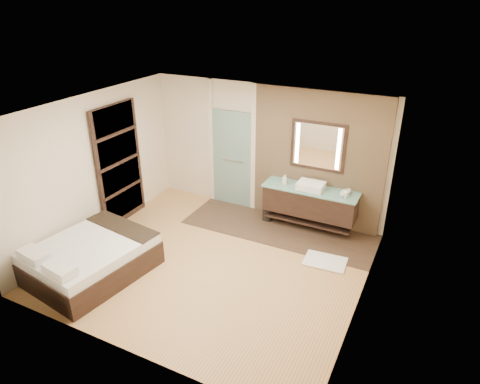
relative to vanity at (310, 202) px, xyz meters
The scene contains 15 objects.
floor 2.29m from the vanity, 119.83° to the right, with size 5.00×5.00×0.00m, color #AE7248.
tile_strip 0.83m from the vanity, 147.54° to the right, with size 3.80×1.30×0.01m, color #39281F.
stone_wall 0.82m from the vanity, 90.00° to the left, with size 2.60×0.08×2.70m, color tan.
vanity is the anchor object (origin of this frame).
mirror_unit 1.10m from the vanity, 90.00° to the left, with size 1.06×0.04×0.96m.
frosted_door 1.95m from the vanity, behind, with size 1.10×0.12×2.70m.
shoji_partition 3.82m from the vanity, 159.50° to the right, with size 0.06×1.20×2.40m.
bed 4.14m from the vanity, 131.81° to the right, with size 1.74×2.06×0.72m.
bath_mat 1.34m from the vanity, 57.52° to the right, with size 0.72×0.50×0.02m, color white.
waste_bin 0.96m from the vanity, behind, with size 0.22×0.22×0.27m, color black.
tissue_box 0.74m from the vanity, ahead, with size 0.12×0.12×0.10m, color white.
soap_bottle_a 0.64m from the vanity, behind, with size 0.08×0.08×0.20m, color silver.
soap_bottle_b 0.67m from the vanity, behind, with size 0.07×0.07×0.16m, color #B2B2B2.
soap_bottle_c 0.73m from the vanity, ahead, with size 0.11×0.11×0.14m, color #ADDAD6.
cup 0.77m from the vanity, ahead, with size 0.11×0.11×0.09m, color silver.
Camera 1 is at (3.19, -5.35, 4.33)m, focal length 32.00 mm.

